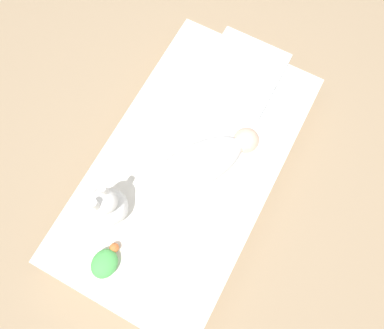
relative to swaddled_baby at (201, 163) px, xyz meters
The scene contains 7 objects.
ground_plane 0.27m from the swaddled_baby, 94.51° to the left, with size 12.00×12.00×0.00m, color #9E8466.
bed_mattress 0.19m from the swaddled_baby, 94.51° to the left, with size 1.48×0.81×0.17m.
burp_cloth 0.28m from the swaddled_baby, 42.80° to the right, with size 0.17×0.14×0.02m.
swaddled_baby is the anchor object (origin of this frame).
pillow 0.53m from the swaddled_baby, ahead, with size 0.38×0.37×0.10m.
bunny_plush 0.45m from the swaddled_baby, 144.49° to the left, with size 0.17×0.17×0.31m.
turtle_plush 0.61m from the swaddled_baby, 164.33° to the left, with size 0.16×0.11×0.08m.
Camera 1 is at (-0.48, -0.28, 1.89)m, focal length 35.00 mm.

